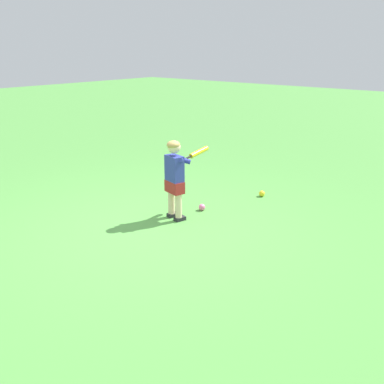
% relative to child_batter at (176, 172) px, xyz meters
% --- Properties ---
extents(ground_plane, '(40.00, 40.00, 0.00)m').
position_rel_child_batter_xyz_m(ground_plane, '(0.51, 0.01, -0.65)').
color(ground_plane, '#519942').
extents(child_batter, '(0.78, 0.32, 1.08)m').
position_rel_child_batter_xyz_m(child_batter, '(0.00, 0.00, 0.00)').
color(child_batter, '#232328').
rests_on(child_batter, ground).
extents(play_ball_far_left, '(0.09, 0.09, 0.09)m').
position_rel_child_batter_xyz_m(play_ball_far_left, '(-1.51, 0.42, -0.60)').
color(play_ball_far_left, yellow).
rests_on(play_ball_far_left, ground).
extents(play_ball_far_right, '(0.10, 0.10, 0.10)m').
position_rel_child_batter_xyz_m(play_ball_far_right, '(-0.45, 0.08, -0.60)').
color(play_ball_far_right, pink).
rests_on(play_ball_far_right, ground).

